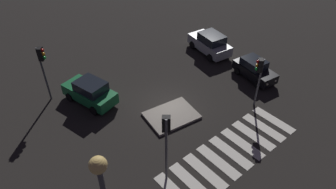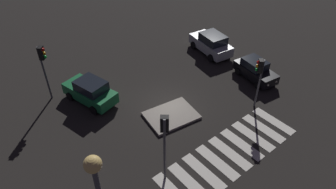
{
  "view_description": "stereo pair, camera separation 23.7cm",
  "coord_description": "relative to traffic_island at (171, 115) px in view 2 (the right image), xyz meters",
  "views": [
    {
      "loc": [
        -11.58,
        -13.59,
        15.11
      ],
      "look_at": [
        0.0,
        0.0,
        1.0
      ],
      "focal_mm": 33.45,
      "sensor_mm": 36.0,
      "label": 1
    },
    {
      "loc": [
        -11.4,
        -13.75,
        15.11
      ],
      "look_at": [
        0.0,
        0.0,
        1.0
      ],
      "focal_mm": 33.45,
      "sensor_mm": 36.0,
      "label": 2
    }
  ],
  "objects": [
    {
      "name": "car_green",
      "position": [
        -3.5,
        5.21,
        0.82
      ],
      "size": [
        2.75,
        4.52,
        1.86
      ],
      "rotation": [
        0.0,
        0.0,
        1.81
      ],
      "color": "#196B38",
      "rests_on": "ground"
    },
    {
      "name": "traffic_light_east",
      "position": [
        5.43,
        -2.93,
        2.94
      ],
      "size": [
        0.53,
        0.54,
        3.99
      ],
      "rotation": [
        0.0,
        0.0,
        2.44
      ],
      "color": "#47474C",
      "rests_on": "ground"
    },
    {
      "name": "crosswalk_near",
      "position": [
        0.63,
        -4.97,
        -0.08
      ],
      "size": [
        9.9,
        3.2,
        0.02
      ],
      "color": "silver",
      "rests_on": "ground"
    },
    {
      "name": "car_black",
      "position": [
        8.38,
        -0.76,
        0.72
      ],
      "size": [
        2.2,
        3.94,
        1.65
      ],
      "rotation": [
        0.0,
        0.0,
        -1.72
      ],
      "color": "black",
      "rests_on": "ground"
    },
    {
      "name": "car_silver",
      "position": [
        8.59,
        4.49,
        0.86
      ],
      "size": [
        2.57,
        4.62,
        1.93
      ],
      "rotation": [
        0.0,
        0.0,
        1.43
      ],
      "color": "#9EA0A5",
      "rests_on": "ground"
    },
    {
      "name": "traffic_light_west",
      "position": [
        -5.59,
        7.4,
        3.29
      ],
      "size": [
        0.54,
        0.54,
        4.46
      ],
      "rotation": [
        0.0,
        0.0,
        -0.79
      ],
      "color": "#47474C",
      "rests_on": "ground"
    },
    {
      "name": "traffic_island",
      "position": [
        0.0,
        0.0,
        0.0
      ],
      "size": [
        3.86,
        3.13,
        0.18
      ],
      "color": "gray",
      "rests_on": "ground"
    },
    {
      "name": "ground_plane",
      "position": [
        0.63,
        1.12,
        -0.09
      ],
      "size": [
        80.0,
        80.0,
        0.0
      ],
      "primitive_type": "plane",
      "color": "black"
    },
    {
      "name": "traffic_light_south",
      "position": [
        -3.64,
        -3.75,
        3.46
      ],
      "size": [
        0.54,
        0.53,
        4.69
      ],
      "rotation": [
        0.0,
        0.0,
        0.85
      ],
      "color": "#47474C",
      "rests_on": "ground"
    }
  ]
}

